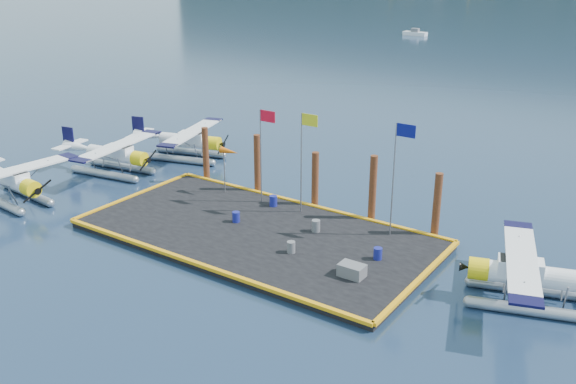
% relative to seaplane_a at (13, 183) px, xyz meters
% --- Properties ---
extents(ground, '(4000.00, 4000.00, 0.00)m').
position_rel_seaplane_a_xyz_m(ground, '(16.25, 4.54, -1.35)').
color(ground, '#182F48').
rests_on(ground, ground).
extents(dock, '(20.00, 10.00, 0.40)m').
position_rel_seaplane_a_xyz_m(dock, '(16.25, 4.54, -1.15)').
color(dock, black).
rests_on(dock, ground).
extents(dock_bumpers, '(20.25, 10.25, 0.18)m').
position_rel_seaplane_a_xyz_m(dock_bumpers, '(16.25, 4.54, -0.86)').
color(dock_bumpers, '#F1A00E').
rests_on(dock_bumpers, dock).
extents(seaplane_a, '(7.94, 8.76, 3.10)m').
position_rel_seaplane_a_xyz_m(seaplane_a, '(0.00, 0.00, 0.00)').
color(seaplane_a, '#9399A0').
rests_on(seaplane_a, ground).
extents(seaplane_b, '(7.92, 8.69, 3.07)m').
position_rel_seaplane_a_xyz_m(seaplane_b, '(1.13, 7.55, -0.01)').
color(seaplane_b, '#9399A0').
rests_on(seaplane_b, ground).
extents(seaplane_c, '(8.08, 8.69, 3.10)m').
position_rel_seaplane_a_xyz_m(seaplane_c, '(3.09, 13.19, -0.00)').
color(seaplane_c, '#9399A0').
rests_on(seaplane_c, ground).
extents(seaplane_d, '(8.09, 8.65, 3.10)m').
position_rel_seaplane_a_xyz_m(seaplane_d, '(30.93, 5.67, -0.00)').
color(seaplane_d, '#9399A0').
rests_on(seaplane_d, ground).
extents(drum_0, '(0.45, 0.45, 0.63)m').
position_rel_seaplane_a_xyz_m(drum_0, '(14.44, 4.89, -0.64)').
color(drum_0, navy).
rests_on(drum_0, dock).
extents(drum_1, '(0.45, 0.45, 0.63)m').
position_rel_seaplane_a_xyz_m(drum_1, '(19.41, 3.34, -0.64)').
color(drum_1, slate).
rests_on(drum_1, dock).
extents(drum_2, '(0.48, 0.48, 0.68)m').
position_rel_seaplane_a_xyz_m(drum_2, '(19.05, 6.39, -0.61)').
color(drum_2, slate).
rests_on(drum_2, dock).
extents(drum_4, '(0.45, 0.45, 0.63)m').
position_rel_seaplane_a_xyz_m(drum_4, '(23.56, 5.24, -0.63)').
color(drum_4, navy).
rests_on(drum_4, dock).
extents(drum_5, '(0.48, 0.48, 0.68)m').
position_rel_seaplane_a_xyz_m(drum_5, '(14.80, 8.16, -0.61)').
color(drum_5, navy).
rests_on(drum_5, dock).
extents(crate, '(1.27, 0.85, 0.64)m').
position_rel_seaplane_a_xyz_m(crate, '(23.35, 2.85, -0.63)').
color(crate, slate).
rests_on(crate, dock).
extents(flagpole_red, '(1.14, 0.08, 6.00)m').
position_rel_seaplane_a_xyz_m(flagpole_red, '(13.96, 8.34, 3.04)').
color(flagpole_red, gray).
rests_on(flagpole_red, dock).
extents(flagpole_yellow, '(1.14, 0.08, 6.20)m').
position_rel_seaplane_a_xyz_m(flagpole_yellow, '(16.95, 8.34, 3.16)').
color(flagpole_yellow, gray).
rests_on(flagpole_yellow, dock).
extents(flagpole_blue, '(1.14, 0.08, 6.50)m').
position_rel_seaplane_a_xyz_m(flagpole_blue, '(22.95, 8.34, 3.33)').
color(flagpole_blue, gray).
rests_on(flagpole_blue, dock).
extents(windsock, '(1.40, 0.44, 3.12)m').
position_rel_seaplane_a_xyz_m(windsock, '(11.23, 8.34, 1.88)').
color(windsock, gray).
rests_on(windsock, dock).
extents(piling_0, '(0.44, 0.44, 4.00)m').
position_rel_seaplane_a_xyz_m(piling_0, '(7.75, 9.94, 0.65)').
color(piling_0, '#492915').
rests_on(piling_0, ground).
extents(piling_1, '(0.44, 0.44, 4.20)m').
position_rel_seaplane_a_xyz_m(piling_1, '(12.25, 9.94, 0.75)').
color(piling_1, '#492915').
rests_on(piling_1, ground).
extents(piling_2, '(0.44, 0.44, 3.80)m').
position_rel_seaplane_a_xyz_m(piling_2, '(16.75, 9.94, 0.55)').
color(piling_2, '#492915').
rests_on(piling_2, ground).
extents(piling_3, '(0.44, 0.44, 4.30)m').
position_rel_seaplane_a_xyz_m(piling_3, '(20.75, 9.94, 0.80)').
color(piling_3, '#492915').
rests_on(piling_3, ground).
extents(piling_4, '(0.44, 0.44, 4.00)m').
position_rel_seaplane_a_xyz_m(piling_4, '(24.75, 9.94, 0.65)').
color(piling_4, '#492915').
rests_on(piling_4, ground).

